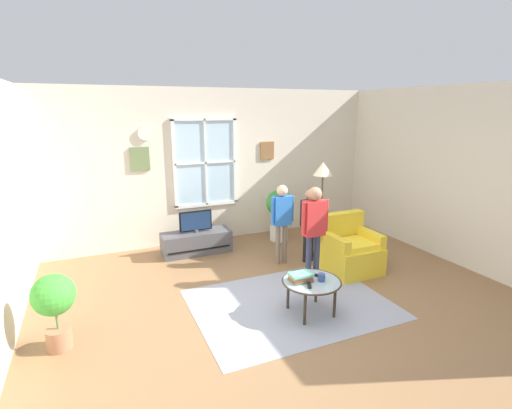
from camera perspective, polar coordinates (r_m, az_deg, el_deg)
The scene contains 18 objects.
ground_plane at distance 5.17m, azimuth 4.67°, elevation -14.41°, with size 6.82×6.14×0.02m, color olive.
back_wall at distance 7.22m, azimuth -5.85°, elevation 5.78°, with size 6.22×0.17×2.82m.
side_wall_right at distance 6.75m, azimuth 29.43°, elevation 3.40°, with size 0.12×5.54×2.82m.
area_rug at distance 5.12m, azimuth 5.20°, elevation -14.54°, with size 2.47×1.87×0.01m, color #999EAD.
tv_stand at distance 6.76m, azimuth -8.89°, elevation -5.61°, with size 1.19×0.45×0.38m.
television at distance 6.63m, azimuth -9.01°, elevation -2.45°, with size 0.56×0.08×0.38m.
armchair at distance 6.11m, azimuth 13.82°, elevation -6.67°, with size 0.76×0.74×0.87m.
coffee_table at distance 4.77m, azimuth 8.27°, elevation -11.51°, with size 0.73×0.73×0.43m.
book_stack at distance 4.72m, azimuth 6.69°, elevation -10.70°, with size 0.27×0.20×0.10m.
cup at distance 4.75m, azimuth 9.74°, elevation -10.67°, with size 0.09×0.09×0.10m, color #334C8C.
remote_near_books at distance 4.87m, azimuth 9.49°, elevation -10.52°, with size 0.04×0.14×0.02m, color black.
remote_near_cup at distance 4.62m, azimuth 7.95°, elevation -11.85°, with size 0.04×0.14×0.02m, color black.
person_red_shirt at distance 5.43m, azimuth 8.65°, elevation -2.85°, with size 0.42×0.19×1.41m.
person_black_shirt at distance 6.20m, azimuth 7.96°, elevation -1.90°, with size 0.36×0.17×1.21m.
person_blue_shirt at distance 6.06m, azimuth 3.87°, elevation -1.59°, with size 0.39×0.18×1.30m.
potted_plant_by_window at distance 7.21m, azimuth 3.49°, elevation -0.72°, with size 0.50×0.50×0.98m.
potted_plant_corner at distance 4.52m, azimuth -27.89°, elevation -12.72°, with size 0.43×0.43×0.83m.
floor_lamp at distance 6.34m, azimuth 9.92°, elevation 3.88°, with size 0.32×0.32×1.61m.
Camera 1 is at (-2.18, -3.98, 2.46)m, focal length 26.80 mm.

